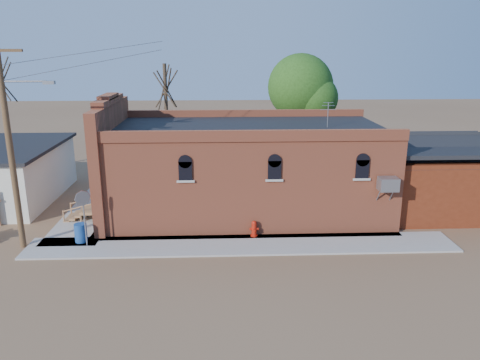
{
  "coord_description": "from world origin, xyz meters",
  "views": [
    {
      "loc": [
        0.6,
        -18.29,
        8.54
      ],
      "look_at": [
        1.5,
        3.18,
        2.4
      ],
      "focal_mm": 35.0,
      "sensor_mm": 36.0,
      "label": 1
    }
  ],
  "objects_px": {
    "brick_bar": "(241,169)",
    "stop_sign": "(83,204)",
    "trash_barrel": "(81,233)",
    "utility_pole": "(10,141)",
    "fire_hydrant": "(254,229)"
  },
  "relations": [
    {
      "from": "brick_bar",
      "to": "fire_hydrant",
      "type": "bearing_deg",
      "value": -83.08
    },
    {
      "from": "brick_bar",
      "to": "trash_barrel",
      "type": "distance_m",
      "value": 8.59
    },
    {
      "from": "utility_pole",
      "to": "stop_sign",
      "type": "relative_size",
      "value": 3.55
    },
    {
      "from": "fire_hydrant",
      "to": "stop_sign",
      "type": "bearing_deg",
      "value": -178.36
    },
    {
      "from": "stop_sign",
      "to": "trash_barrel",
      "type": "relative_size",
      "value": 3.01
    },
    {
      "from": "utility_pole",
      "to": "stop_sign",
      "type": "xyz_separation_m",
      "value": [
        2.77,
        -0.13,
        -2.75
      ]
    },
    {
      "from": "brick_bar",
      "to": "stop_sign",
      "type": "distance_m",
      "value": 8.3
    },
    {
      "from": "brick_bar",
      "to": "trash_barrel",
      "type": "xyz_separation_m",
      "value": [
        -7.38,
        -3.99,
        -1.84
      ]
    },
    {
      "from": "utility_pole",
      "to": "stop_sign",
      "type": "height_order",
      "value": "utility_pole"
    },
    {
      "from": "trash_barrel",
      "to": "brick_bar",
      "type": "bearing_deg",
      "value": 28.43
    },
    {
      "from": "stop_sign",
      "to": "fire_hydrant",
      "type": "bearing_deg",
      "value": -9.0
    },
    {
      "from": "stop_sign",
      "to": "brick_bar",
      "type": "bearing_deg",
      "value": 17.67
    },
    {
      "from": "utility_pole",
      "to": "fire_hydrant",
      "type": "xyz_separation_m",
      "value": [
        10.24,
        0.6,
        -4.32
      ]
    },
    {
      "from": "brick_bar",
      "to": "utility_pole",
      "type": "height_order",
      "value": "utility_pole"
    },
    {
      "from": "brick_bar",
      "to": "trash_barrel",
      "type": "relative_size",
      "value": 19.49
    }
  ]
}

